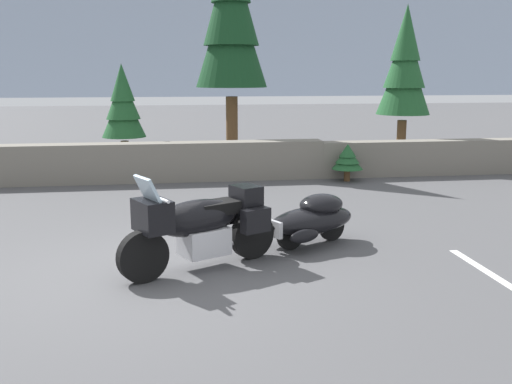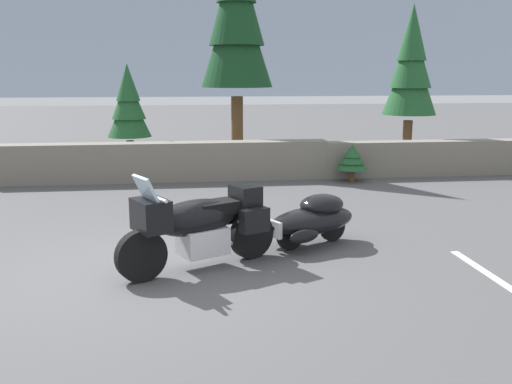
{
  "view_description": "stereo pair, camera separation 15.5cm",
  "coord_description": "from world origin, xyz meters",
  "px_view_note": "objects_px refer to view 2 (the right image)",
  "views": [
    {
      "loc": [
        0.37,
        -7.31,
        2.56
      ],
      "look_at": [
        1.56,
        0.86,
        0.85
      ],
      "focal_mm": 40.5,
      "sensor_mm": 36.0,
      "label": 1
    },
    {
      "loc": [
        0.52,
        -7.34,
        2.56
      ],
      "look_at": [
        1.56,
        0.86,
        0.85
      ],
      "focal_mm": 40.5,
      "sensor_mm": 36.0,
      "label": 2
    }
  ],
  "objects_px": {
    "pine_tree_far_right": "(411,66)",
    "pine_tree_tall": "(236,11)",
    "car_shaped_trailer": "(313,219)",
    "pine_tree_secondary": "(128,104)",
    "touring_motorcycle": "(199,224)"
  },
  "relations": [
    {
      "from": "pine_tree_far_right",
      "to": "pine_tree_tall",
      "type": "bearing_deg",
      "value": 173.22
    },
    {
      "from": "car_shaped_trailer",
      "to": "pine_tree_secondary",
      "type": "relative_size",
      "value": 0.76
    },
    {
      "from": "pine_tree_far_right",
      "to": "touring_motorcycle",
      "type": "bearing_deg",
      "value": -126.86
    },
    {
      "from": "car_shaped_trailer",
      "to": "pine_tree_secondary",
      "type": "bearing_deg",
      "value": 114.6
    },
    {
      "from": "pine_tree_secondary",
      "to": "pine_tree_far_right",
      "type": "height_order",
      "value": "pine_tree_far_right"
    },
    {
      "from": "pine_tree_secondary",
      "to": "pine_tree_far_right",
      "type": "relative_size",
      "value": 0.64
    },
    {
      "from": "touring_motorcycle",
      "to": "car_shaped_trailer",
      "type": "distance_m",
      "value": 1.95
    },
    {
      "from": "touring_motorcycle",
      "to": "car_shaped_trailer",
      "type": "height_order",
      "value": "touring_motorcycle"
    },
    {
      "from": "car_shaped_trailer",
      "to": "pine_tree_far_right",
      "type": "distance_m",
      "value": 8.66
    },
    {
      "from": "touring_motorcycle",
      "to": "pine_tree_far_right",
      "type": "distance_m",
      "value": 10.26
    },
    {
      "from": "touring_motorcycle",
      "to": "pine_tree_secondary",
      "type": "distance_m",
      "value": 8.31
    },
    {
      "from": "car_shaped_trailer",
      "to": "pine_tree_far_right",
      "type": "xyz_separation_m",
      "value": [
        4.3,
        7.15,
        2.33
      ]
    },
    {
      "from": "car_shaped_trailer",
      "to": "pine_tree_far_right",
      "type": "bearing_deg",
      "value": 59.0
    },
    {
      "from": "car_shaped_trailer",
      "to": "pine_tree_secondary",
      "type": "xyz_separation_m",
      "value": [
        -3.29,
        7.2,
        1.34
      ]
    },
    {
      "from": "car_shaped_trailer",
      "to": "pine_tree_secondary",
      "type": "height_order",
      "value": "pine_tree_secondary"
    }
  ]
}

